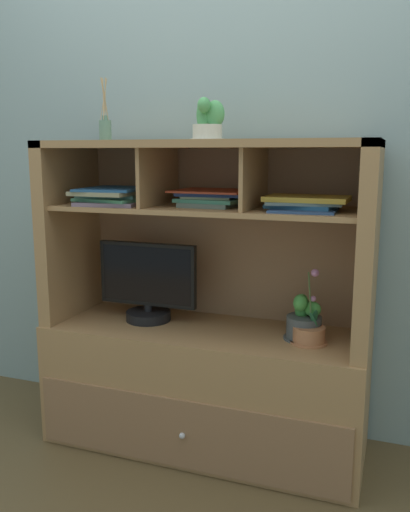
{
  "coord_description": "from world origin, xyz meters",
  "views": [
    {
      "loc": [
        0.76,
        -2.07,
        1.27
      ],
      "look_at": [
        0.0,
        0.0,
        0.84
      ],
      "focal_mm": 37.84,
      "sensor_mm": 36.0,
      "label": 1
    }
  ],
  "objects_px": {
    "magazine_stack_left": "(305,203)",
    "magazine_stack_centre": "(213,198)",
    "diffuser_bottle": "(105,129)",
    "tv_monitor": "(148,286)",
    "media_console": "(206,352)",
    "potted_fern": "(304,322)",
    "magazine_stack_right": "(114,196)",
    "potted_orchid": "(309,334)",
    "potted_succulent": "(208,121)"
  },
  "relations": [
    {
      "from": "potted_fern",
      "to": "magazine_stack_right",
      "type": "distance_m",
      "value": 0.95
    },
    {
      "from": "potted_orchid",
      "to": "diffuser_bottle",
      "type": "height_order",
      "value": "diffuser_bottle"
    },
    {
      "from": "tv_monitor",
      "to": "diffuser_bottle",
      "type": "height_order",
      "value": "diffuser_bottle"
    },
    {
      "from": "media_console",
      "to": "potted_fern",
      "type": "relative_size",
      "value": 7.18
    },
    {
      "from": "potted_orchid",
      "to": "magazine_stack_left",
      "type": "xyz_separation_m",
      "value": [
        -0.04,
        0.02,
        0.51
      ]
    },
    {
      "from": "potted_orchid",
      "to": "magazine_stack_left",
      "type": "bearing_deg",
      "value": 150.11
    },
    {
      "from": "media_console",
      "to": "potted_fern",
      "type": "distance_m",
      "value": 0.46
    },
    {
      "from": "magazine_stack_right",
      "to": "tv_monitor",
      "type": "bearing_deg",
      "value": 26.09
    },
    {
      "from": "potted_orchid",
      "to": "potted_succulent",
      "type": "distance_m",
      "value": 0.94
    },
    {
      "from": "magazine_stack_left",
      "to": "potted_fern",
      "type": "bearing_deg",
      "value": 66.93
    },
    {
      "from": "potted_orchid",
      "to": "potted_fern",
      "type": "height_order",
      "value": "potted_orchid"
    },
    {
      "from": "tv_monitor",
      "to": "magazine_stack_left",
      "type": "distance_m",
      "value": 0.79
    },
    {
      "from": "tv_monitor",
      "to": "magazine_stack_right",
      "type": "height_order",
      "value": "magazine_stack_right"
    },
    {
      "from": "media_console",
      "to": "diffuser_bottle",
      "type": "relative_size",
      "value": 5.26
    },
    {
      "from": "magazine_stack_centre",
      "to": "diffuser_bottle",
      "type": "height_order",
      "value": "diffuser_bottle"
    },
    {
      "from": "media_console",
      "to": "potted_succulent",
      "type": "xyz_separation_m",
      "value": [
        0.0,
        0.02,
        0.97
      ]
    },
    {
      "from": "tv_monitor",
      "to": "potted_fern",
      "type": "xyz_separation_m",
      "value": [
        0.69,
        -0.01,
        -0.09
      ]
    },
    {
      "from": "potted_fern",
      "to": "magazine_stack_right",
      "type": "xyz_separation_m",
      "value": [
        -0.82,
        -0.05,
        0.49
      ]
    },
    {
      "from": "potted_succulent",
      "to": "tv_monitor",
      "type": "bearing_deg",
      "value": -176.9
    },
    {
      "from": "magazine_stack_left",
      "to": "magazine_stack_centre",
      "type": "height_order",
      "value": "magazine_stack_centre"
    },
    {
      "from": "magazine_stack_left",
      "to": "magazine_stack_centre",
      "type": "distance_m",
      "value": 0.4
    },
    {
      "from": "diffuser_bottle",
      "to": "potted_orchid",
      "type": "bearing_deg",
      "value": -1.24
    },
    {
      "from": "potted_fern",
      "to": "potted_succulent",
      "type": "relative_size",
      "value": 1.12
    },
    {
      "from": "magazine_stack_left",
      "to": "potted_succulent",
      "type": "height_order",
      "value": "potted_succulent"
    },
    {
      "from": "magazine_stack_left",
      "to": "magazine_stack_centre",
      "type": "relative_size",
      "value": 1.0
    },
    {
      "from": "media_console",
      "to": "tv_monitor",
      "type": "bearing_deg",
      "value": 178.78
    },
    {
      "from": "media_console",
      "to": "potted_orchid",
      "type": "height_order",
      "value": "media_console"
    },
    {
      "from": "potted_fern",
      "to": "diffuser_bottle",
      "type": "bearing_deg",
      "value": -178.54
    },
    {
      "from": "media_console",
      "to": "magazine_stack_right",
      "type": "relative_size",
      "value": 4.09
    },
    {
      "from": "tv_monitor",
      "to": "potted_succulent",
      "type": "xyz_separation_m",
      "value": [
        0.28,
        0.01,
        0.7
      ]
    },
    {
      "from": "media_console",
      "to": "magazine_stack_left",
      "type": "height_order",
      "value": "media_console"
    },
    {
      "from": "magazine_stack_centre",
      "to": "potted_succulent",
      "type": "relative_size",
      "value": 1.88
    },
    {
      "from": "media_console",
      "to": "magazine_stack_centre",
      "type": "relative_size",
      "value": 4.29
    },
    {
      "from": "potted_orchid",
      "to": "magazine_stack_left",
      "type": "height_order",
      "value": "magazine_stack_left"
    },
    {
      "from": "media_console",
      "to": "diffuser_bottle",
      "type": "height_order",
      "value": "diffuser_bottle"
    },
    {
      "from": "potted_orchid",
      "to": "magazine_stack_left",
      "type": "relative_size",
      "value": 0.95
    },
    {
      "from": "magazine_stack_left",
      "to": "diffuser_bottle",
      "type": "xyz_separation_m",
      "value": [
        -0.85,
        -0.0,
        0.29
      ]
    },
    {
      "from": "tv_monitor",
      "to": "magazine_stack_centre",
      "type": "relative_size",
      "value": 1.42
    },
    {
      "from": "magazine_stack_left",
      "to": "potted_succulent",
      "type": "bearing_deg",
      "value": 173.74
    },
    {
      "from": "potted_orchid",
      "to": "potted_fern",
      "type": "distance_m",
      "value": 0.06
    },
    {
      "from": "diffuser_bottle",
      "to": "magazine_stack_centre",
      "type": "bearing_deg",
      "value": 8.3
    },
    {
      "from": "potted_orchid",
      "to": "potted_succulent",
      "type": "height_order",
      "value": "potted_succulent"
    },
    {
      "from": "potted_orchid",
      "to": "diffuser_bottle",
      "type": "xyz_separation_m",
      "value": [
        -0.89,
        0.02,
        0.8
      ]
    },
    {
      "from": "potted_orchid",
      "to": "potted_succulent",
      "type": "bearing_deg",
      "value": 171.58
    },
    {
      "from": "potted_fern",
      "to": "magazine_stack_left",
      "type": "relative_size",
      "value": 0.6
    },
    {
      "from": "magazine_stack_centre",
      "to": "diffuser_bottle",
      "type": "relative_size",
      "value": 1.23
    },
    {
      "from": "tv_monitor",
      "to": "diffuser_bottle",
      "type": "bearing_deg",
      "value": -169.27
    },
    {
      "from": "magazine_stack_left",
      "to": "magazine_stack_centre",
      "type": "xyz_separation_m",
      "value": [
        -0.39,
        0.07,
        0.0
      ]
    },
    {
      "from": "magazine_stack_left",
      "to": "diffuser_bottle",
      "type": "distance_m",
      "value": 0.9
    },
    {
      "from": "magazine_stack_left",
      "to": "media_console",
      "type": "bearing_deg",
      "value": 176.63
    }
  ]
}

